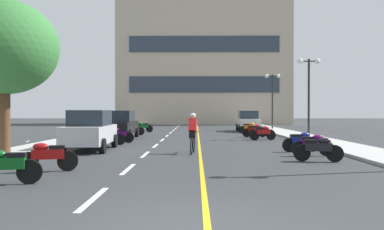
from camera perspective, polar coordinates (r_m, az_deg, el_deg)
ground_plane at (r=26.81m, az=0.41°, el=-3.24°), size 140.00×140.00×0.00m
curb_left at (r=30.68m, az=-13.16°, el=-2.66°), size 2.40×72.00×0.12m
curb_right at (r=30.64m, az=14.03°, el=-2.67°), size 2.40×72.00×0.12m
lane_dash_0 at (r=8.22m, az=-14.37°, el=-11.88°), size 0.14×2.20×0.01m
lane_dash_1 at (r=12.06m, az=-9.42°, el=-7.88°), size 0.14×2.20×0.01m
lane_dash_2 at (r=15.99m, az=-6.92°, el=-5.80°), size 0.14×2.20×0.01m
lane_dash_3 at (r=19.94m, az=-5.42°, el=-4.54°), size 0.14×2.20×0.01m
lane_dash_4 at (r=23.91m, az=-4.42°, el=-3.69°), size 0.14×2.20×0.01m
lane_dash_5 at (r=27.89m, az=-3.70°, el=-3.09°), size 0.14×2.20×0.01m
lane_dash_6 at (r=31.87m, az=-3.17°, el=-2.63°), size 0.14×2.20×0.01m
lane_dash_7 at (r=35.86m, az=-2.75°, el=-2.28°), size 0.14×2.20×0.01m
lane_dash_8 at (r=39.85m, az=-2.42°, el=-2.00°), size 0.14×2.20×0.01m
lane_dash_9 at (r=43.84m, az=-2.15°, el=-1.76°), size 0.14×2.20×0.01m
lane_dash_10 at (r=47.83m, az=-1.92°, el=-1.57°), size 0.14×2.20×0.01m
lane_dash_11 at (r=51.82m, az=-1.73°, el=-1.41°), size 0.14×2.20×0.01m
centre_line_yellow at (r=29.81m, az=0.91°, el=-2.85°), size 0.12×66.00×0.01m
office_building at (r=55.31m, az=1.71°, el=7.90°), size 23.50×8.30×17.71m
roadside_tree at (r=15.90m, az=-25.92°, el=8.95°), size 3.84×3.84×5.74m
street_lamp_mid at (r=25.92m, az=16.87°, el=5.06°), size 1.46×0.36×5.05m
street_lamp_far at (r=37.70m, az=11.79°, el=3.82°), size 1.46×0.36×5.22m
parked_car_near at (r=18.13m, az=-14.81°, el=-2.17°), size 2.03×4.25×1.82m
parked_car_mid at (r=25.70m, az=-10.52°, el=-1.37°), size 1.94×4.21×1.82m
parked_car_far at (r=34.31m, az=8.30°, el=-0.89°), size 2.04×4.26×1.82m
motorcycle_0 at (r=10.37m, az=-25.93°, el=-6.69°), size 1.68×0.64×0.92m
motorcycle_1 at (r=12.08m, az=-20.57°, el=-5.65°), size 1.66×0.75×0.92m
motorcycle_2 at (r=14.29m, az=18.19°, el=-4.69°), size 1.68×0.64×0.92m
motorcycle_3 at (r=15.98m, az=17.46°, el=-4.13°), size 1.70×0.60×0.92m
motorcycle_4 at (r=17.55m, az=15.83°, el=-3.71°), size 1.69×0.62×0.92m
motorcycle_5 at (r=20.60m, az=-12.17°, el=-3.08°), size 1.66×0.73×0.92m
motorcycle_6 at (r=21.96m, az=-10.83°, el=-2.85°), size 1.69×0.60×0.92m
motorcycle_7 at (r=24.01m, az=10.45°, el=-2.56°), size 1.67×0.70×0.92m
motorcycle_8 at (r=25.44m, az=10.29°, el=-2.39°), size 1.70×0.60×0.92m
motorcycle_9 at (r=26.84m, az=9.25°, el=-2.23°), size 1.70×0.60×0.92m
motorcycle_10 at (r=28.67m, az=-8.73°, el=-2.05°), size 1.65×0.76×0.92m
motorcycle_11 at (r=31.18m, az=8.50°, el=-1.84°), size 1.70×0.60×0.92m
motorcycle_12 at (r=32.63m, az=-7.29°, el=-1.74°), size 1.66×0.72×0.92m
cyclist_rider at (r=16.19m, az=0.10°, el=-2.58°), size 0.43×1.77×1.71m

